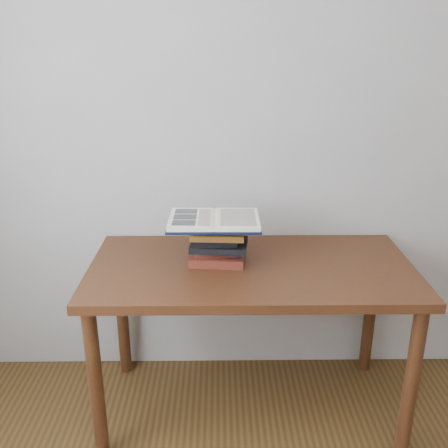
{
  "coord_description": "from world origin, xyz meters",
  "views": [
    {
      "loc": [
        -0.27,
        -0.61,
        1.69
      ],
      "look_at": [
        -0.25,
        1.33,
        0.97
      ],
      "focal_mm": 40.0,
      "sensor_mm": 36.0,
      "label": 1
    }
  ],
  "objects": [
    {
      "name": "room_shell",
      "position": [
        -0.08,
        0.01,
        1.63
      ],
      "size": [
        3.54,
        3.54,
        2.62
      ],
      "color": "#B6B3AC",
      "rests_on": "ground"
    },
    {
      "name": "desk",
      "position": [
        -0.13,
        1.38,
        0.66
      ],
      "size": [
        1.42,
        0.71,
        0.76
      ],
      "color": "#472511",
      "rests_on": "ground"
    },
    {
      "name": "book_stack",
      "position": [
        -0.28,
        1.42,
        0.86
      ],
      "size": [
        0.27,
        0.21,
        0.19
      ],
      "color": "maroon",
      "rests_on": "desk"
    },
    {
      "name": "open_book",
      "position": [
        -0.29,
        1.39,
        0.97
      ],
      "size": [
        0.39,
        0.27,
        0.03
      ],
      "rotation": [
        0.0,
        0.0,
        -0.01
      ],
      "color": "black",
      "rests_on": "book_stack"
    }
  ]
}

